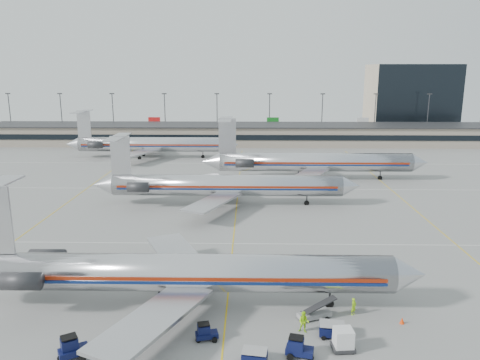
{
  "coord_description": "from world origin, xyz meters",
  "views": [
    {
      "loc": [
        2.15,
        -49.4,
        22.74
      ],
      "look_at": [
        0.58,
        28.48,
        4.5
      ],
      "focal_mm": 35.0,
      "sensor_mm": 36.0,
      "label": 1
    }
  ],
  "objects_px": {
    "jet_foreground": "(177,272)",
    "tug_center": "(205,332)",
    "jet_second_row": "(222,185)",
    "belt_loader": "(315,313)",
    "uld_container": "(343,340)"
  },
  "relations": [
    {
      "from": "tug_center",
      "to": "uld_container",
      "type": "relative_size",
      "value": 1.07
    },
    {
      "from": "jet_second_row",
      "to": "tug_center",
      "type": "xyz_separation_m",
      "value": [
        1.05,
        -42.07,
        -2.79
      ]
    },
    {
      "from": "jet_second_row",
      "to": "uld_container",
      "type": "relative_size",
      "value": 23.57
    },
    {
      "from": "tug_center",
      "to": "belt_loader",
      "type": "height_order",
      "value": "belt_loader"
    },
    {
      "from": "jet_second_row",
      "to": "belt_loader",
      "type": "relative_size",
      "value": 12.04
    },
    {
      "from": "uld_container",
      "to": "belt_loader",
      "type": "xyz_separation_m",
      "value": [
        -1.62,
        5.09,
        -0.44
      ]
    },
    {
      "from": "jet_foreground",
      "to": "tug_center",
      "type": "xyz_separation_m",
      "value": [
        3.28,
        -6.1,
        -2.84
      ]
    },
    {
      "from": "tug_center",
      "to": "jet_foreground",
      "type": "bearing_deg",
      "value": 104.39
    },
    {
      "from": "tug_center",
      "to": "belt_loader",
      "type": "xyz_separation_m",
      "value": [
        9.99,
        3.8,
        -0.19
      ]
    },
    {
      "from": "tug_center",
      "to": "uld_container",
      "type": "height_order",
      "value": "uld_container"
    },
    {
      "from": "belt_loader",
      "to": "jet_foreground",
      "type": "bearing_deg",
      "value": 148.15
    },
    {
      "from": "jet_second_row",
      "to": "uld_container",
      "type": "bearing_deg",
      "value": -73.73
    },
    {
      "from": "jet_second_row",
      "to": "belt_loader",
      "type": "bearing_deg",
      "value": -73.92
    },
    {
      "from": "jet_second_row",
      "to": "tug_center",
      "type": "height_order",
      "value": "jet_second_row"
    },
    {
      "from": "uld_container",
      "to": "belt_loader",
      "type": "bearing_deg",
      "value": 102.02
    }
  ]
}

